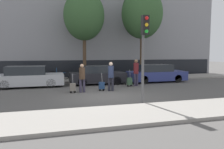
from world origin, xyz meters
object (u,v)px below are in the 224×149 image
(pedestrian_right, at_px, (136,71))
(bare_tree_down_street, at_px, (84,16))
(traffic_light, at_px, (144,42))
(parked_bicycle, at_px, (59,75))
(parked_car_2, at_px, (156,74))
(parked_car_0, at_px, (29,77))
(trolley_right, at_px, (130,81))
(trolley_center, at_px, (102,86))
(trolley_left, at_px, (73,87))
(pedestrian_center, at_px, (111,75))
(bare_tree_near_crossing, at_px, (142,14))
(parked_car_1, at_px, (97,75))
(pedestrian_left, at_px, (82,76))

(pedestrian_right, xyz_separation_m, bare_tree_down_street, (-2.92, 4.06, 4.22))
(traffic_light, height_order, bare_tree_down_street, bare_tree_down_street)
(parked_bicycle, relative_size, bare_tree_down_street, 0.25)
(parked_car_2, distance_m, pedestrian_right, 2.80)
(parked_car_0, relative_size, trolley_right, 3.89)
(trolley_center, xyz_separation_m, pedestrian_right, (2.72, 1.32, 0.72))
(parked_car_2, bearing_deg, trolley_left, -155.67)
(trolley_left, distance_m, parked_bicycle, 5.71)
(trolley_left, relative_size, pedestrian_center, 0.63)
(pedestrian_right, height_order, bare_tree_near_crossing, bare_tree_near_crossing)
(parked_car_1, bearing_deg, parked_car_2, -1.59)
(pedestrian_center, xyz_separation_m, parked_bicycle, (-2.79, 5.66, -0.49))
(pedestrian_left, bearing_deg, trolley_left, -179.93)
(parked_car_2, xyz_separation_m, trolley_center, (-5.03, -2.85, -0.32))
(traffic_light, distance_m, bare_tree_down_street, 9.78)
(pedestrian_left, xyz_separation_m, pedestrian_center, (1.70, -0.02, 0.06))
(traffic_light, bearing_deg, parked_car_2, 59.06)
(trolley_left, height_order, pedestrian_center, pedestrian_center)
(trolley_center, distance_m, traffic_light, 4.75)
(traffic_light, distance_m, bare_tree_near_crossing, 10.25)
(pedestrian_center, height_order, bare_tree_near_crossing, bare_tree_near_crossing)
(parked_car_0, height_order, parked_car_1, parked_car_0)
(trolley_right, distance_m, bare_tree_near_crossing, 7.02)
(parked_car_0, xyz_separation_m, pedestrian_left, (3.16, -3.02, 0.27))
(parked_car_1, distance_m, bare_tree_down_street, 5.24)
(parked_car_0, xyz_separation_m, trolley_right, (6.54, -1.70, -0.29))
(pedestrian_left, relative_size, pedestrian_center, 0.95)
(trolley_center, bearing_deg, pedestrian_center, -19.10)
(trolley_center, bearing_deg, traffic_light, -76.96)
(pedestrian_right, height_order, traffic_light, traffic_light)
(trolley_left, xyz_separation_m, bare_tree_near_crossing, (6.47, 5.27, 5.28))
(trolley_right, distance_m, parked_bicycle, 6.21)
(trolley_left, height_order, bare_tree_down_street, bare_tree_down_street)
(pedestrian_left, xyz_separation_m, trolley_center, (1.18, 0.16, -0.60))
(trolley_center, bearing_deg, trolley_right, 27.89)
(parked_bicycle, bearing_deg, parked_car_0, -128.35)
(pedestrian_right, height_order, parked_bicycle, pedestrian_right)
(parked_car_2, distance_m, pedestrian_left, 6.91)
(parked_car_0, distance_m, parked_car_2, 9.38)
(traffic_light, xyz_separation_m, bare_tree_down_street, (-1.12, 9.37, 2.56))
(parked_car_0, relative_size, trolley_left, 4.09)
(bare_tree_down_street, bearing_deg, trolley_right, -60.43)
(pedestrian_left, bearing_deg, pedestrian_center, -5.39)
(pedestrian_left, relative_size, trolley_center, 1.53)
(parked_car_2, distance_m, traffic_light, 8.25)
(trolley_center, xyz_separation_m, bare_tree_down_street, (-0.19, 5.37, 4.94))
(trolley_center, xyz_separation_m, bare_tree_near_crossing, (4.74, 5.07, 5.29))
(parked_car_1, distance_m, parked_car_2, 4.70)
(parked_car_0, xyz_separation_m, traffic_light, (5.27, -6.86, 2.06))
(parked_car_2, height_order, trolley_center, parked_car_2)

